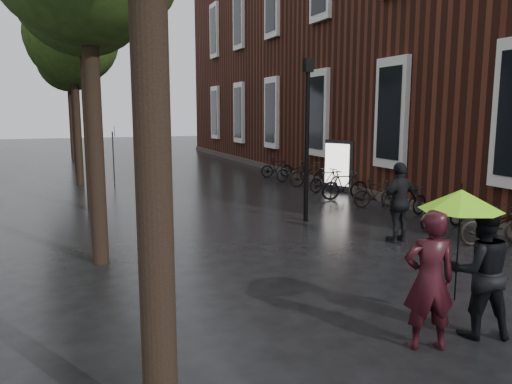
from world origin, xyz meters
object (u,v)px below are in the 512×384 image
person_burgundy (429,280)px  ad_lightbox (340,166)px  person_black (480,271)px  parked_bicycles (352,187)px  lamp_post (307,124)px  pedestrian_walking (400,202)px

person_burgundy → ad_lightbox: 13.16m
person_black → ad_lightbox: 12.73m
person_black → parked_bicycles: size_ratio=0.13×
ad_lightbox → lamp_post: 5.99m
parked_bicycles → person_burgundy: bearing=-117.1°
person_black → pedestrian_walking: bearing=-92.9°
parked_bicycles → pedestrian_walking: bearing=-110.9°
ad_lightbox → lamp_post: size_ratio=0.44×
pedestrian_walking → lamp_post: bearing=-80.8°
person_burgundy → person_black: 0.91m
person_black → pedestrian_walking: pedestrian_walking is taller
person_burgundy → person_black: bearing=-157.0°
parked_bicycles → lamp_post: size_ratio=3.05×
ad_lightbox → pedestrian_walking: bearing=-134.8°
person_burgundy → lamp_post: 7.94m
pedestrian_walking → parked_bicycles: pedestrian_walking is taller
person_black → lamp_post: bearing=-76.4°
pedestrian_walking → lamp_post: (-1.01, 2.84, 1.77)m
person_burgundy → parked_bicycles: size_ratio=0.14×
person_burgundy → pedestrian_walking: size_ratio=0.97×
ad_lightbox → lamp_post: bearing=-154.5°
ad_lightbox → lamp_post: lamp_post is taller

